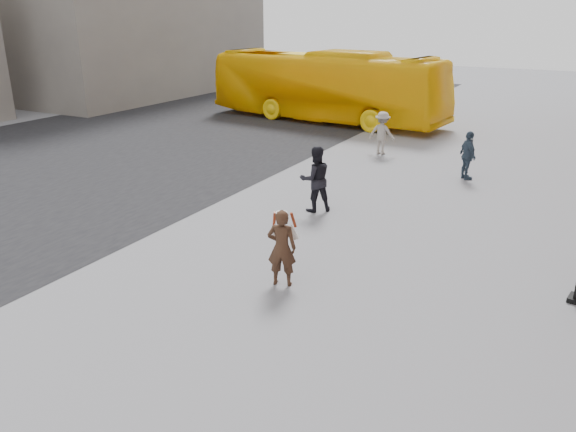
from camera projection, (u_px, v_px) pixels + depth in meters
The scene contains 8 objects.
ground at pixel (330, 279), 11.76m from camera, with size 100.00×100.00×0.00m, color #9E9EA3.
road at pixel (79, 156), 21.73m from camera, with size 16.00×60.00×0.01m, color black.
bg_building_far at pixel (129, 15), 37.32m from camera, with size 10.00×18.00×10.00m, color gray.
woman at pixel (282, 247), 11.28m from camera, with size 0.74×0.70×1.62m.
bus at pixel (326, 86), 28.11m from camera, with size 2.91×12.42×3.46m, color yellow.
pedestrian_a at pixel (315, 179), 15.49m from camera, with size 0.89×0.70×1.84m, color black.
pedestrian_b at pixel (382, 133), 21.76m from camera, with size 1.07×0.61×1.66m, color #9C9387.
pedestrian_c at pixel (468, 156), 18.47m from camera, with size 0.94×0.39×1.61m, color #344555.
Camera 1 is at (4.30, -9.71, 5.30)m, focal length 35.00 mm.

